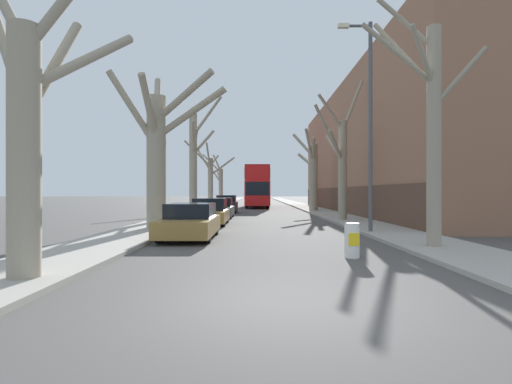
{
  "coord_description": "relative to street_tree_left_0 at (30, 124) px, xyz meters",
  "views": [
    {
      "loc": [
        -0.37,
        -6.01,
        1.71
      ],
      "look_at": [
        -0.36,
        33.13,
        1.72
      ],
      "focal_mm": 28.0,
      "sensor_mm": 36.0,
      "label": 1
    }
  ],
  "objects": [
    {
      "name": "street_tree_left_2",
      "position": [
        -0.08,
        20.69,
        0.98
      ],
      "size": [
        2.38,
        2.41,
        8.5
      ],
      "color": "gray",
      "rests_on": "ground"
    },
    {
      "name": "street_tree_left_1",
      "position": [
        -0.08,
        10.23,
        0.67
      ],
      "size": [
        5.25,
        4.53,
        7.45
      ],
      "color": "gray",
      "rests_on": "ground"
    },
    {
      "name": "street_tree_left_3",
      "position": [
        -0.19,
        31.18,
        0.15
      ],
      "size": [
        4.77,
        3.04,
        6.64
      ],
      "color": "gray",
      "rests_on": "ground"
    },
    {
      "name": "ground_plane",
      "position": [
        4.68,
        -1.58,
        -3.01
      ],
      "size": [
        300.0,
        300.0,
        0.0
      ],
      "primitive_type": "plane",
      "color": "#4C4947"
    },
    {
      "name": "parked_car_3",
      "position": [
        1.87,
        25.11,
        -2.32
      ],
      "size": [
        1.71,
        4.02,
        1.45
      ],
      "color": "black",
      "rests_on": "ground"
    },
    {
      "name": "street_tree_right_0",
      "position": [
        9.45,
        4.15,
        0.74
      ],
      "size": [
        3.52,
        1.62,
        7.39
      ],
      "color": "gray",
      "rests_on": "ground"
    },
    {
      "name": "double_decker_bus",
      "position": [
        4.44,
        37.12,
        -0.48
      ],
      "size": [
        2.59,
        11.17,
        4.47
      ],
      "color": "red",
      "rests_on": "ground"
    },
    {
      "name": "parked_car_0",
      "position": [
        1.87,
        7.14,
        -2.39
      ],
      "size": [
        1.85,
        4.4,
        1.29
      ],
      "color": "olive",
      "rests_on": "ground"
    },
    {
      "name": "street_tree_right_1",
      "position": [
        9.28,
        15.59,
        0.52
      ],
      "size": [
        3.46,
        2.68,
        8.55
      ],
      "color": "gray",
      "rests_on": "ground"
    },
    {
      "name": "lamp_post",
      "position": [
        8.85,
        8.56,
        1.76
      ],
      "size": [
        1.4,
        0.2,
        8.6
      ],
      "color": "#4C4F54",
      "rests_on": "ground"
    },
    {
      "name": "parked_car_2",
      "position": [
        1.87,
        18.9,
        -2.38
      ],
      "size": [
        1.81,
        3.97,
        1.33
      ],
      "color": "#4C5156",
      "rests_on": "ground"
    },
    {
      "name": "street_tree_left_0",
      "position": [
        0.0,
        0.0,
        0.0
      ],
      "size": [
        3.23,
        2.49,
        6.48
      ],
      "color": "gray",
      "rests_on": "ground"
    },
    {
      "name": "street_tree_left_4",
      "position": [
        -0.28,
        42.41,
        -0.16
      ],
      "size": [
        2.6,
        2.68,
        6.5
      ],
      "color": "gray",
      "rests_on": "ground"
    },
    {
      "name": "parked_car_1",
      "position": [
        1.87,
        13.4,
        -2.36
      ],
      "size": [
        1.84,
        4.21,
        1.38
      ],
      "color": "olive",
      "rests_on": "ground"
    },
    {
      "name": "sidewalk_left",
      "position": [
        -0.5,
        48.42,
        -2.95
      ],
      "size": [
        2.59,
        120.0,
        0.12
      ],
      "primitive_type": "cube",
      "color": "#A39E93",
      "rests_on": "ground"
    },
    {
      "name": "traffic_bollard",
      "position": [
        6.8,
        2.77,
        -2.55
      ],
      "size": [
        0.38,
        0.39,
        0.91
      ],
      "color": "white",
      "rests_on": "ground"
    },
    {
      "name": "building_facade_right",
      "position": [
        16.14,
        26.13,
        2.21
      ],
      "size": [
        10.08,
        36.89,
        10.46
      ],
      "color": "#93664C",
      "rests_on": "ground"
    },
    {
      "name": "sidewalk_right",
      "position": [
        9.85,
        48.42,
        -2.95
      ],
      "size": [
        2.59,
        120.0,
        0.12
      ],
      "primitive_type": "cube",
      "color": "#A39E93",
      "rests_on": "ground"
    },
    {
      "name": "street_tree_right_2",
      "position": [
        9.24,
        27.22,
        0.39
      ],
      "size": [
        2.11,
        3.21,
        7.09
      ],
      "color": "gray",
      "rests_on": "ground"
    }
  ]
}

